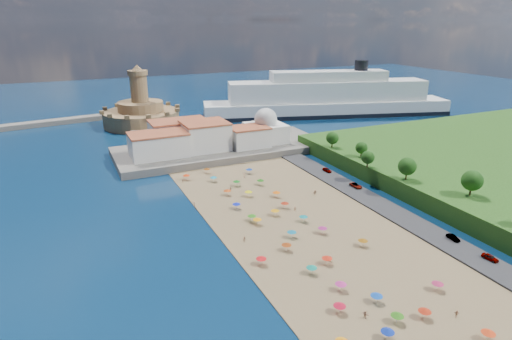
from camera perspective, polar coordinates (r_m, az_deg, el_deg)
name	(u,v)px	position (r m, az deg, el deg)	size (l,w,h in m)	color
ground	(281,226)	(120.21, 3.30, -7.47)	(700.00, 700.00, 0.00)	#071938
terrace	(222,149)	(185.76, -4.55, 2.83)	(90.00, 36.00, 3.00)	#59544C
jetty	(154,136)	(212.76, -13.46, 4.41)	(18.00, 70.00, 2.40)	#59544C
waterfront_buildings	(192,138)	(180.74, -8.56, 4.30)	(57.00, 29.00, 11.00)	silver
domed_building	(266,128)	(189.63, 1.30, 5.57)	(16.00, 16.00, 15.00)	silver
fortress	(141,113)	(240.32, -15.07, 7.31)	(40.00, 40.00, 32.40)	#997A4C
cruise_ship	(328,100)	(260.74, 9.52, 9.24)	(147.13, 62.41, 32.11)	black
beach_parasols	(302,239)	(109.39, 6.21, -9.18)	(31.99, 115.24, 2.20)	gray
beachgoers	(271,220)	(120.94, 2.02, -6.70)	(40.14, 96.23, 1.86)	tan
parked_cars	(382,199)	(139.29, 16.42, -3.76)	(2.40, 72.55, 1.40)	gray
hillside_trees	(432,175)	(139.85, 22.45, -0.58)	(16.03, 106.86, 7.70)	#382314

